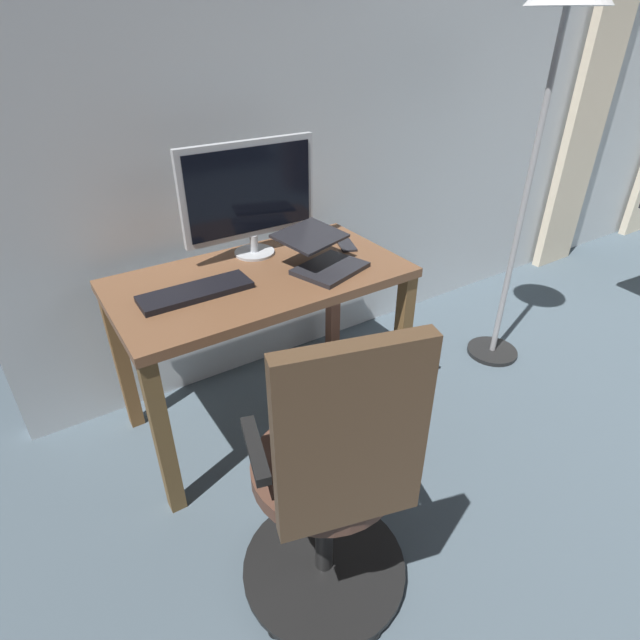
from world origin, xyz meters
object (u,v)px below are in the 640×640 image
Objects in this scene: computer_mouse at (327,230)px; floor_lamp at (563,26)px; laptop at (323,256)px; computer_keyboard at (196,292)px; desk at (262,298)px; cell_phone_by_monitor at (346,245)px; computer_monitor at (250,193)px; office_chair at (332,491)px.

computer_mouse is 0.05× the size of floor_lamp.
floor_lamp is (-1.07, 0.16, 0.83)m from laptop.
computer_keyboard is at bearing -24.52° from laptop.
floor_lamp reaches higher than desk.
laptop is 0.27m from cell_phone_by_monitor.
desk is at bearing 25.39° from computer_mouse.
desk is at bearing 69.67° from computer_monitor.
floor_lamp reaches higher than computer_keyboard.
laptop is 1.36m from floor_lamp.
laptop is 0.21× the size of floor_lamp.
floor_lamp is (-1.25, 0.46, 0.61)m from computer_monitor.
computer_keyboard is 0.82m from computer_mouse.
desk is 8.45× the size of cell_phone_by_monitor.
computer_keyboard is (0.04, -0.88, 0.26)m from office_chair.
desk is 3.08× the size of laptop.
computer_monitor reaches higher than computer_mouse.
floor_lamp is at bearing 169.12° from desk.
desk is at bearing 90.11° from office_chair.
computer_keyboard is (0.29, 0.02, 0.12)m from desk.
desk is at bearing -10.88° from floor_lamp.
desk is at bearing -37.17° from laptop.
computer_mouse is (-0.77, -0.25, 0.01)m from computer_keyboard.
laptop is (-0.17, 0.30, -0.22)m from computer_monitor.
computer_mouse is (-0.49, -0.23, 0.13)m from desk.
laptop is at bearing 52.11° from cell_phone_by_monitor.
computer_monitor is at bearing 89.19° from office_chair.
floor_lamp is at bearing 159.66° from computer_monitor.
computer_monitor is (-0.08, -0.21, 0.39)m from desk.
office_chair is at bearing 72.98° from cell_phone_by_monitor.
computer_mouse is 1.30m from floor_lamp.
computer_monitor reaches higher than cell_phone_by_monitor.
laptop is (-0.25, 0.09, 0.17)m from desk.
computer_keyboard reaches higher than desk.
office_chair is 2.05m from floor_lamp.
computer_monitor is at bearing -77.08° from laptop.
floor_lamp reaches higher than office_chair.
floor_lamp is at bearing 171.86° from computer_keyboard.
floor_lamp reaches higher than laptop.
desk is at bearing -175.29° from computer_keyboard.
office_chair is at bearing 57.03° from computer_mouse.
computer_mouse is at bearing -154.61° from desk.
computer_monitor is 0.32× the size of floor_lamp.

